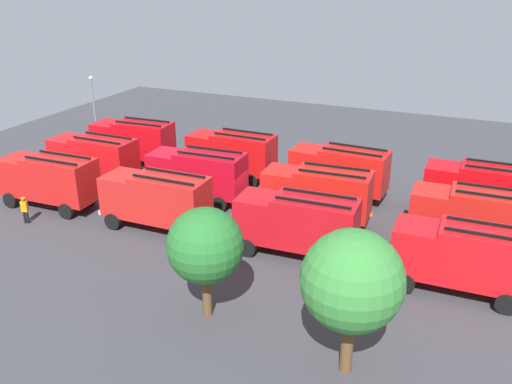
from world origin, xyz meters
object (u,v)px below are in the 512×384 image
Objects in this scene: traffic_cone_0 at (370,210)px; fire_truck_1 at (339,169)px; fire_truck_3 at (133,139)px; traffic_cone_1 at (373,273)px; fire_truck_6 at (197,173)px; fire_truck_8 at (464,255)px; lamppost at (94,104)px; firefighter_0 at (25,209)px; fire_truck_9 at (297,222)px; fire_truck_5 at (317,192)px; fire_truck_11 at (49,178)px; tree_1 at (205,246)px; firefighter_1 at (455,212)px; traffic_cone_2 at (161,174)px; fire_truck_7 at (94,157)px; tree_0 at (352,281)px; fire_truck_10 at (156,198)px; fire_truck_4 at (472,215)px; fire_truck_2 at (232,152)px; fire_truck_0 at (480,188)px.

fire_truck_1 is at bearing -38.80° from traffic_cone_0.
traffic_cone_1 is (-23.02, 10.45, -1.84)m from fire_truck_3.
fire_truck_6 and fire_truck_8 have the same top height.
fire_truck_1 is 1.01× the size of fire_truck_8.
firefighter_0 is at bearing 114.26° from lamppost.
fire_truck_6 reaches higher than traffic_cone_1.
fire_truck_3 and fire_truck_9 have the same top height.
fire_truck_9 is 18.18m from firefighter_0.
fire_truck_5 is 1.01× the size of fire_truck_11.
tree_1 reaches higher than firefighter_0.
firefighter_1 is at bearing -83.93° from firefighter_0.
fire_truck_6 reaches higher than traffic_cone_2.
fire_truck_1 is 1.00× the size of fire_truck_9.
tree_0 is (-23.64, 13.17, 2.20)m from fire_truck_7.
tree_0 reaches higher than fire_truck_10.
fire_truck_4 is (-27.50, 4.64, 0.00)m from fire_truck_3.
fire_truck_3 is at bearing -30.20° from fire_truck_9.
fire_truck_2 is 10.06× the size of traffic_cone_2.
fire_truck_1 is 9.90× the size of traffic_cone_0.
firefighter_0 is (-0.42, 12.81, -1.12)m from fire_truck_3.
fire_truck_8 reaches higher than traffic_cone_2.
fire_truck_10 is 3.96× the size of firefighter_0.
fire_truck_2 and fire_truck_9 have the same top height.
fire_truck_3 is at bearing -24.42° from traffic_cone_1.
fire_truck_0 is 23.82m from traffic_cone_2.
traffic_cone_2 is at bearing -35.59° from firefighter_0.
fire_truck_7 is 11.49× the size of traffic_cone_1.
fire_truck_5 is 10.71m from fire_truck_8.
firefighter_1 is at bearing -111.65° from traffic_cone_1.
fire_truck_3 is 1.01× the size of fire_truck_4.
fire_truck_11 is at bearing -0.81° from fire_truck_8.
fire_truck_0 is at bearing -135.99° from fire_truck_9.
fire_truck_8 is at bearing 178.64° from fire_truck_11.
lamppost reaches higher than traffic_cone_0.
fire_truck_8 is 9.80× the size of traffic_cone_0.
lamppost is (7.18, -13.87, 1.60)m from fire_truck_11.
fire_truck_11 is at bearing -1.01° from traffic_cone_1.
fire_truck_11 is (18.19, 0.37, 0.00)m from fire_truck_9.
firefighter_0 is at bearing -13.15° from tree_0.
traffic_cone_2 is (14.25, -7.55, -1.79)m from fire_truck_9.
fire_truck_3 is at bearing 2.67° from fire_truck_1.
fire_truck_8 is at bearing 162.35° from fire_truck_6.
fire_truck_7 is at bearing -1.37° from fire_truck_6.
fire_truck_5 and fire_truck_9 have the same top height.
traffic_cone_0 is (2.56, -15.81, -3.98)m from tree_0.
fire_truck_1 is at bearing 171.18° from lamppost.
tree_0 reaches higher than fire_truck_9.
fire_truck_2 is at bearing 0.16° from fire_truck_0.
traffic_cone_0 is at bearing -170.53° from fire_truck_6.
fire_truck_3 is 1.01× the size of fire_truck_11.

